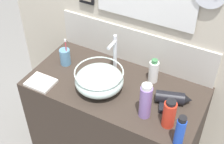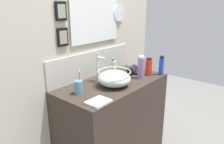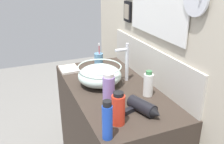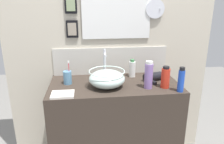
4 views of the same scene
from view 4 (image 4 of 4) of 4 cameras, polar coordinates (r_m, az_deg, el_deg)
name	(u,v)px [view 4 (image 4 of 4)]	position (r m, az deg, el deg)	size (l,w,h in m)	color
vanity_counter	(114,129)	(2.01, 0.61, -14.57)	(1.06, 0.53, 0.86)	#382D26
back_panel	(110,29)	(2.00, -0.42, 11.11)	(1.89, 0.10, 2.54)	beige
glass_bowl_sink	(107,78)	(1.71, -1.34, -1.70)	(0.28, 0.28, 0.13)	silver
faucet	(105,63)	(1.87, -1.92, 2.47)	(0.02, 0.10, 0.26)	silver
hair_drier	(154,77)	(1.90, 10.98, -1.23)	(0.21, 0.17, 0.07)	black
toothbrush_cup	(68,77)	(1.82, -11.54, -1.39)	(0.07, 0.07, 0.19)	#598CB2
soap_dispenser	(149,75)	(1.70, 9.55, -0.83)	(0.06, 0.06, 0.22)	#8C6BB2
lotion_bottle	(132,69)	(1.95, 5.28, 0.86)	(0.06, 0.06, 0.16)	white
shampoo_bottle	(181,80)	(1.70, 17.61, -2.00)	(0.05, 0.05, 0.19)	blue
spray_bottle	(165,78)	(1.75, 13.78, -1.41)	(0.07, 0.07, 0.17)	red
hand_towel	(63,94)	(1.62, -12.77, -5.73)	(0.16, 0.13, 0.02)	silver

